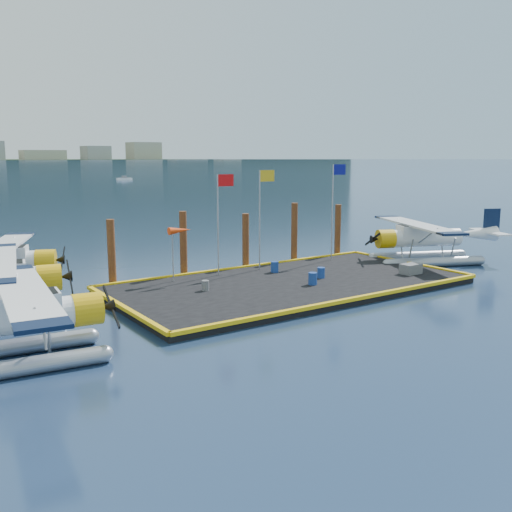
{
  "coord_description": "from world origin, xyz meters",
  "views": [
    {
      "loc": [
        -19.52,
        -25.18,
        7.53
      ],
      "look_at": [
        -1.0,
        2.0,
        1.68
      ],
      "focal_mm": 40.0,
      "sensor_mm": 36.0,
      "label": 1
    }
  ],
  "objects_px": {
    "seaplane_a": "(14,323)",
    "crate": "(411,269)",
    "piling_4": "(338,232)",
    "seaplane_d": "(421,240)",
    "piling_2": "(246,243)",
    "drum_5": "(275,267)",
    "piling_0": "(112,255)",
    "flagpole_yellow": "(262,204)",
    "piling_1": "(183,246)",
    "drum_1": "(321,273)",
    "drum_3": "(313,279)",
    "flagpole_red": "(221,209)",
    "piling_3": "(294,234)",
    "flagpole_blue": "(335,197)",
    "windsock": "(180,232)",
    "drum_0": "(205,285)"
  },
  "relations": [
    {
      "from": "windsock",
      "to": "piling_3",
      "type": "bearing_deg",
      "value": 9.53
    },
    {
      "from": "piling_3",
      "to": "drum_1",
      "type": "bearing_deg",
      "value": -113.18
    },
    {
      "from": "piling_4",
      "to": "drum_5",
      "type": "bearing_deg",
      "value": -159.97
    },
    {
      "from": "flagpole_red",
      "to": "piling_1",
      "type": "xyz_separation_m",
      "value": [
        -1.71,
        1.6,
        -2.3
      ]
    },
    {
      "from": "flagpole_blue",
      "to": "windsock",
      "type": "xyz_separation_m",
      "value": [
        -11.72,
        0.0,
        -1.46
      ]
    },
    {
      "from": "flagpole_blue",
      "to": "piling_1",
      "type": "distance_m",
      "value": 11.12
    },
    {
      "from": "drum_1",
      "to": "piling_1",
      "type": "relative_size",
      "value": 0.15
    },
    {
      "from": "flagpole_yellow",
      "to": "piling_2",
      "type": "bearing_deg",
      "value": 97.21
    },
    {
      "from": "drum_5",
      "to": "crate",
      "type": "xyz_separation_m",
      "value": [
        6.55,
        -5.05,
        -0.03
      ]
    },
    {
      "from": "drum_5",
      "to": "flagpole_red",
      "type": "relative_size",
      "value": 0.11
    },
    {
      "from": "flagpole_yellow",
      "to": "piling_0",
      "type": "height_order",
      "value": "flagpole_yellow"
    },
    {
      "from": "flagpole_red",
      "to": "piling_2",
      "type": "height_order",
      "value": "flagpole_red"
    },
    {
      "from": "flagpole_red",
      "to": "piling_4",
      "type": "relative_size",
      "value": 1.5
    },
    {
      "from": "piling_2",
      "to": "windsock",
      "type": "bearing_deg",
      "value": -163.85
    },
    {
      "from": "crate",
      "to": "piling_3",
      "type": "relative_size",
      "value": 0.28
    },
    {
      "from": "flagpole_yellow",
      "to": "flagpole_red",
      "type": "bearing_deg",
      "value": 180.0
    },
    {
      "from": "drum_3",
      "to": "piling_0",
      "type": "xyz_separation_m",
      "value": [
        -9.02,
        6.77,
        1.26
      ]
    },
    {
      "from": "piling_3",
      "to": "piling_0",
      "type": "bearing_deg",
      "value": 180.0
    },
    {
      "from": "piling_0",
      "to": "piling_3",
      "type": "xyz_separation_m",
      "value": [
        13.0,
        0.0,
        0.15
      ]
    },
    {
      "from": "seaplane_d",
      "to": "flagpole_yellow",
      "type": "height_order",
      "value": "flagpole_yellow"
    },
    {
      "from": "seaplane_d",
      "to": "windsock",
      "type": "distance_m",
      "value": 17.46
    },
    {
      "from": "drum_5",
      "to": "drum_3",
      "type": "bearing_deg",
      "value": -93.81
    },
    {
      "from": "windsock",
      "to": "piling_3",
      "type": "xyz_separation_m",
      "value": [
        9.53,
        1.6,
        -1.08
      ]
    },
    {
      "from": "piling_0",
      "to": "piling_4",
      "type": "height_order",
      "value": "same"
    },
    {
      "from": "seaplane_a",
      "to": "drum_1",
      "type": "bearing_deg",
      "value": 108.55
    },
    {
      "from": "flagpole_yellow",
      "to": "piling_1",
      "type": "relative_size",
      "value": 1.48
    },
    {
      "from": "seaplane_a",
      "to": "piling_4",
      "type": "relative_size",
      "value": 2.58
    },
    {
      "from": "crate",
      "to": "piling_1",
      "type": "relative_size",
      "value": 0.29
    },
    {
      "from": "drum_0",
      "to": "seaplane_d",
      "type": "bearing_deg",
      "value": 0.0
    },
    {
      "from": "seaplane_d",
      "to": "piling_2",
      "type": "bearing_deg",
      "value": 91.35
    },
    {
      "from": "drum_3",
      "to": "flagpole_red",
      "type": "distance_m",
      "value": 6.93
    },
    {
      "from": "flagpole_blue",
      "to": "piling_1",
      "type": "bearing_deg",
      "value": 171.49
    },
    {
      "from": "seaplane_a",
      "to": "piling_4",
      "type": "bearing_deg",
      "value": 117.92
    },
    {
      "from": "crate",
      "to": "piling_4",
      "type": "xyz_separation_m",
      "value": [
        1.16,
        7.86,
        1.29
      ]
    },
    {
      "from": "drum_3",
      "to": "piling_3",
      "type": "bearing_deg",
      "value": 59.57
    },
    {
      "from": "seaplane_d",
      "to": "flagpole_red",
      "type": "height_order",
      "value": "flagpole_red"
    },
    {
      "from": "seaplane_a",
      "to": "flagpole_red",
      "type": "distance_m",
      "value": 15.71
    },
    {
      "from": "drum_1",
      "to": "drum_5",
      "type": "xyz_separation_m",
      "value": [
        -1.28,
        2.87,
        0.02
      ]
    },
    {
      "from": "piling_3",
      "to": "piling_4",
      "type": "bearing_deg",
      "value": 0.0
    },
    {
      "from": "drum_5",
      "to": "piling_2",
      "type": "distance_m",
      "value": 3.06
    },
    {
      "from": "drum_0",
      "to": "drum_1",
      "type": "xyz_separation_m",
      "value": [
        7.17,
        -1.05,
        0.04
      ]
    },
    {
      "from": "drum_5",
      "to": "piling_0",
      "type": "height_order",
      "value": "piling_0"
    },
    {
      "from": "drum_0",
      "to": "drum_5",
      "type": "xyz_separation_m",
      "value": [
        5.89,
        1.82,
        0.06
      ]
    },
    {
      "from": "seaplane_a",
      "to": "drum_0",
      "type": "bearing_deg",
      "value": 121.13
    },
    {
      "from": "seaplane_a",
      "to": "crate",
      "type": "distance_m",
      "value": 23.03
    },
    {
      "from": "piling_0",
      "to": "piling_4",
      "type": "distance_m",
      "value": 17.0
    },
    {
      "from": "seaplane_d",
      "to": "seaplane_a",
      "type": "bearing_deg",
      "value": 122.97
    },
    {
      "from": "flagpole_red",
      "to": "seaplane_a",
      "type": "bearing_deg",
      "value": -149.51
    },
    {
      "from": "drum_5",
      "to": "piling_3",
      "type": "bearing_deg",
      "value": 37.14
    },
    {
      "from": "drum_0",
      "to": "crate",
      "type": "xyz_separation_m",
      "value": [
        12.44,
        -3.23,
        0.03
      ]
    }
  ]
}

